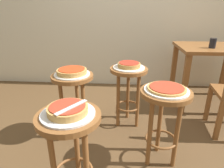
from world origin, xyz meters
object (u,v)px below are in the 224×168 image
at_px(stool_middle, 164,111).
at_px(cup_near_edge, 213,43).
at_px(pizza_foreground, 68,109).
at_px(serving_plate_middle, 166,90).
at_px(stool_foreground, 70,138).
at_px(pizza_middle, 167,88).
at_px(pizza_leftside, 72,71).
at_px(pizza_server_knife, 72,107).
at_px(serving_plate_rear, 129,67).
at_px(serving_plate_foreground, 68,114).
at_px(stool_leftside, 74,91).
at_px(dining_table, 210,58).
at_px(serving_plate_leftside, 72,74).
at_px(stool_rear, 128,83).
at_px(pizza_rear, 129,65).

height_order(stool_middle, cup_near_edge, cup_near_edge).
distance_m(pizza_foreground, serving_plate_middle, 0.74).
distance_m(stool_foreground, serving_plate_middle, 0.76).
height_order(pizza_middle, pizza_leftside, pizza_leftside).
distance_m(pizza_middle, pizza_server_knife, 0.73).
bearing_deg(pizza_foreground, serving_plate_rear, 69.24).
relative_size(serving_plate_foreground, pizza_leftside, 1.17).
xyz_separation_m(pizza_foreground, stool_middle, (0.63, 0.39, -0.20)).
height_order(pizza_leftside, cup_near_edge, cup_near_edge).
height_order(serving_plate_foreground, stool_leftside, serving_plate_foreground).
bearing_deg(dining_table, pizza_server_knife, -131.28).
bearing_deg(serving_plate_leftside, stool_rear, 25.64).
bearing_deg(serving_plate_rear, stool_middle, -63.90).
distance_m(stool_middle, pizza_leftside, 0.87).
bearing_deg(pizza_server_knife, serving_plate_leftside, 49.50).
bearing_deg(serving_plate_leftside, serving_plate_rear, 25.64).
relative_size(pizza_leftside, stool_rear, 0.42).
relative_size(pizza_middle, dining_table, 0.35).
bearing_deg(stool_leftside, serving_plate_foreground, -76.88).
distance_m(stool_foreground, stool_middle, 0.74).
xyz_separation_m(serving_plate_leftside, pizza_leftside, (0.00, 0.00, 0.03)).
relative_size(stool_leftside, serving_plate_rear, 2.02).
bearing_deg(serving_plate_foreground, pizza_middle, 31.61).
relative_size(serving_plate_foreground, cup_near_edge, 2.78).
distance_m(pizza_leftside, cup_near_edge, 1.66).
bearing_deg(pizza_middle, serving_plate_leftside, 158.83).
xyz_separation_m(pizza_leftside, pizza_rear, (0.52, 0.25, 0.00)).
distance_m(dining_table, cup_near_edge, 0.24).
relative_size(pizza_foreground, pizza_rear, 1.02).
bearing_deg(stool_foreground, stool_leftside, 103.12).
distance_m(stool_rear, dining_table, 1.19).
bearing_deg(serving_plate_leftside, stool_foreground, -76.88).
distance_m(stool_foreground, serving_plate_foreground, 0.17).
bearing_deg(serving_plate_rear, pizza_rear, 0.00).
height_order(pizza_middle, pizza_rear, pizza_rear).
bearing_deg(stool_middle, serving_plate_rear, 116.10).
height_order(serving_plate_foreground, stool_middle, serving_plate_foreground).
distance_m(serving_plate_foreground, pizza_middle, 0.74).
height_order(stool_leftside, pizza_server_knife, pizza_server_knife).
height_order(pizza_foreground, pizza_rear, same).
bearing_deg(stool_foreground, serving_plate_foreground, 0.00).
distance_m(serving_plate_foreground, stool_rear, 1.03).
bearing_deg(cup_near_edge, pizza_rear, -154.64).
bearing_deg(stool_leftside, stool_rear, 25.64).
bearing_deg(stool_middle, pizza_foreground, -148.39).
distance_m(pizza_middle, cup_near_edge, 1.25).
bearing_deg(serving_plate_foreground, serving_plate_rear, 69.24).
distance_m(stool_middle, serving_plate_middle, 0.17).
relative_size(serving_plate_middle, cup_near_edge, 2.91).
bearing_deg(serving_plate_rear, pizza_leftside, -154.36).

